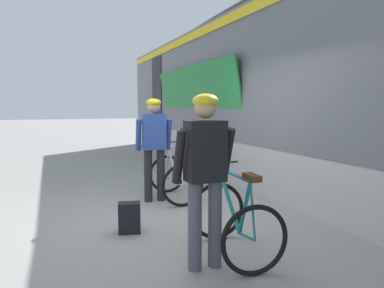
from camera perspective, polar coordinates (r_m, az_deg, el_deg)
ground_plane at (r=5.55m, az=-2.34°, el=-11.14°), size 80.00×80.00×0.00m
train_car at (r=7.28m, az=22.38°, el=8.20°), size 3.19×19.92×3.88m
cyclist_near_in_blue at (r=6.15m, az=-6.02°, el=0.58°), size 0.63×0.35×1.76m
cyclist_far_in_dark at (r=3.57m, az=2.09°, el=-3.44°), size 0.61×0.31×1.76m
bicycle_near_silver at (r=6.34m, az=-2.76°, el=-5.18°), size 0.78×1.11×0.99m
bicycle_far_teal at (r=4.04m, az=6.68°, el=-11.86°), size 0.80×1.12×0.99m
backpack_on_platform at (r=4.82m, az=-9.88°, el=-11.43°), size 0.31×0.24×0.40m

